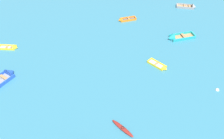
{
  "coord_description": "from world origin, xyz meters",
  "views": [
    {
      "loc": [
        -4.83,
        -1.62,
        21.61
      ],
      "look_at": [
        0.0,
        21.6,
        0.15
      ],
      "focal_mm": 38.28,
      "sensor_mm": 36.0,
      "label": 1
    }
  ],
  "objects_px": {
    "kayak_maroon_near_camera": "(123,128)",
    "rowboat_yellow_far_right": "(162,67)",
    "rowboat_grey_foreground_center": "(190,7)",
    "rowboat_blue_midfield_left": "(6,77)",
    "rowboat_orange_midfield_right": "(124,20)",
    "rowboat_yellow_distant_center": "(12,48)",
    "mooring_buoy_outer_edge": "(217,90)",
    "rowboat_turquoise_back_row_center": "(176,38)"
  },
  "relations": [
    {
      "from": "rowboat_yellow_distant_center",
      "to": "rowboat_grey_foreground_center",
      "type": "distance_m",
      "value": 32.33
    },
    {
      "from": "rowboat_blue_midfield_left",
      "to": "kayak_maroon_near_camera",
      "type": "bearing_deg",
      "value": -39.34
    },
    {
      "from": "rowboat_grey_foreground_center",
      "to": "kayak_maroon_near_camera",
      "type": "relative_size",
      "value": 1.37
    },
    {
      "from": "rowboat_orange_midfield_right",
      "to": "kayak_maroon_near_camera",
      "type": "xyz_separation_m",
      "value": [
        -5.39,
        -21.48,
        -0.02
      ]
    },
    {
      "from": "rowboat_blue_midfield_left",
      "to": "mooring_buoy_outer_edge",
      "type": "relative_size",
      "value": 9.74
    },
    {
      "from": "kayak_maroon_near_camera",
      "to": "rowboat_yellow_far_right",
      "type": "xyz_separation_m",
      "value": [
        7.5,
        8.38,
        -0.0
      ]
    },
    {
      "from": "kayak_maroon_near_camera",
      "to": "rowboat_turquoise_back_row_center",
      "type": "distance_m",
      "value": 18.83
    },
    {
      "from": "rowboat_orange_midfield_right",
      "to": "rowboat_yellow_far_right",
      "type": "bearing_deg",
      "value": -80.89
    },
    {
      "from": "rowboat_blue_midfield_left",
      "to": "rowboat_grey_foreground_center",
      "type": "bearing_deg",
      "value": 21.98
    },
    {
      "from": "rowboat_turquoise_back_row_center",
      "to": "rowboat_grey_foreground_center",
      "type": "bearing_deg",
      "value": 53.07
    },
    {
      "from": "mooring_buoy_outer_edge",
      "to": "rowboat_yellow_far_right",
      "type": "bearing_deg",
      "value": 134.85
    },
    {
      "from": "rowboat_grey_foreground_center",
      "to": "mooring_buoy_outer_edge",
      "type": "height_order",
      "value": "rowboat_grey_foreground_center"
    },
    {
      "from": "rowboat_grey_foreground_center",
      "to": "rowboat_orange_midfield_right",
      "type": "xyz_separation_m",
      "value": [
        -13.44,
        -1.99,
        -0.03
      ]
    },
    {
      "from": "rowboat_yellow_distant_center",
      "to": "kayak_maroon_near_camera",
      "type": "relative_size",
      "value": 1.11
    },
    {
      "from": "kayak_maroon_near_camera",
      "to": "rowboat_yellow_distant_center",
      "type": "bearing_deg",
      "value": 126.92
    },
    {
      "from": "rowboat_blue_midfield_left",
      "to": "rowboat_turquoise_back_row_center",
      "type": "xyz_separation_m",
      "value": [
        25.04,
        3.83,
        -0.02
      ]
    },
    {
      "from": "rowboat_turquoise_back_row_center",
      "to": "mooring_buoy_outer_edge",
      "type": "height_order",
      "value": "rowboat_turquoise_back_row_center"
    },
    {
      "from": "rowboat_grey_foreground_center",
      "to": "kayak_maroon_near_camera",
      "type": "height_order",
      "value": "rowboat_grey_foreground_center"
    },
    {
      "from": "rowboat_yellow_far_right",
      "to": "rowboat_turquoise_back_row_center",
      "type": "bearing_deg",
      "value": 53.13
    },
    {
      "from": "rowboat_yellow_distant_center",
      "to": "rowboat_blue_midfield_left",
      "type": "xyz_separation_m",
      "value": [
        -0.11,
        -6.48,
        0.09
      ]
    },
    {
      "from": "rowboat_grey_foreground_center",
      "to": "rowboat_yellow_far_right",
      "type": "height_order",
      "value": "rowboat_grey_foreground_center"
    },
    {
      "from": "rowboat_grey_foreground_center",
      "to": "rowboat_blue_midfield_left",
      "type": "height_order",
      "value": "rowboat_blue_midfield_left"
    },
    {
      "from": "rowboat_grey_foreground_center",
      "to": "rowboat_yellow_distant_center",
      "type": "bearing_deg",
      "value": -168.66
    },
    {
      "from": "rowboat_grey_foreground_center",
      "to": "rowboat_blue_midfield_left",
      "type": "xyz_separation_m",
      "value": [
        -31.81,
        -12.84,
        0.04
      ]
    },
    {
      "from": "rowboat_orange_midfield_right",
      "to": "kayak_maroon_near_camera",
      "type": "relative_size",
      "value": 1.17
    },
    {
      "from": "rowboat_blue_midfield_left",
      "to": "mooring_buoy_outer_edge",
      "type": "bearing_deg",
      "value": -16.35
    },
    {
      "from": "rowboat_orange_midfield_right",
      "to": "rowboat_blue_midfield_left",
      "type": "bearing_deg",
      "value": -149.43
    },
    {
      "from": "rowboat_yellow_distant_center",
      "to": "rowboat_blue_midfield_left",
      "type": "height_order",
      "value": "rowboat_blue_midfield_left"
    },
    {
      "from": "rowboat_yellow_distant_center",
      "to": "rowboat_orange_midfield_right",
      "type": "xyz_separation_m",
      "value": [
        18.25,
        4.37,
        0.02
      ]
    },
    {
      "from": "rowboat_blue_midfield_left",
      "to": "rowboat_turquoise_back_row_center",
      "type": "height_order",
      "value": "rowboat_blue_midfield_left"
    },
    {
      "from": "kayak_maroon_near_camera",
      "to": "rowboat_turquoise_back_row_center",
      "type": "height_order",
      "value": "rowboat_turquoise_back_row_center"
    },
    {
      "from": "rowboat_yellow_distant_center",
      "to": "rowboat_turquoise_back_row_center",
      "type": "height_order",
      "value": "rowboat_turquoise_back_row_center"
    },
    {
      "from": "rowboat_yellow_far_right",
      "to": "mooring_buoy_outer_edge",
      "type": "distance_m",
      "value": 7.46
    },
    {
      "from": "rowboat_yellow_distant_center",
      "to": "rowboat_yellow_far_right",
      "type": "distance_m",
      "value": 22.15
    },
    {
      "from": "kayak_maroon_near_camera",
      "to": "rowboat_orange_midfield_right",
      "type": "bearing_deg",
      "value": 75.91
    },
    {
      "from": "rowboat_orange_midfield_right",
      "to": "rowboat_blue_midfield_left",
      "type": "relative_size",
      "value": 0.74
    },
    {
      "from": "rowboat_yellow_distant_center",
      "to": "rowboat_yellow_far_right",
      "type": "xyz_separation_m",
      "value": [
        20.36,
        -8.74,
        -0.01
      ]
    },
    {
      "from": "rowboat_yellow_distant_center",
      "to": "kayak_maroon_near_camera",
      "type": "distance_m",
      "value": 21.41
    },
    {
      "from": "rowboat_grey_foreground_center",
      "to": "kayak_maroon_near_camera",
      "type": "bearing_deg",
      "value": -128.74
    },
    {
      "from": "rowboat_orange_midfield_right",
      "to": "kayak_maroon_near_camera",
      "type": "distance_m",
      "value": 22.15
    },
    {
      "from": "rowboat_grey_foreground_center",
      "to": "rowboat_yellow_far_right",
      "type": "bearing_deg",
      "value": -126.91
    },
    {
      "from": "rowboat_turquoise_back_row_center",
      "to": "rowboat_orange_midfield_right",
      "type": "bearing_deg",
      "value": 133.52
    }
  ]
}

